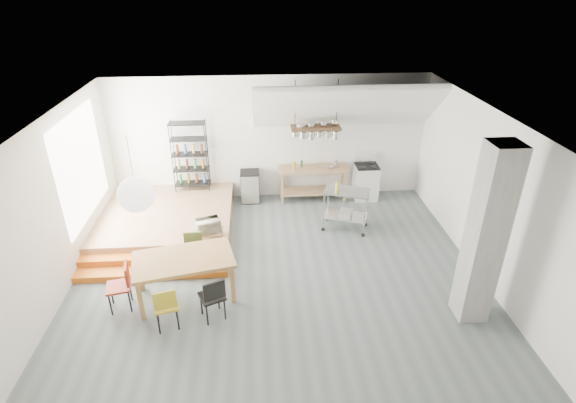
{
  "coord_description": "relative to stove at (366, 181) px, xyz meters",
  "views": [
    {
      "loc": [
        -0.34,
        -7.42,
        5.42
      ],
      "look_at": [
        0.27,
        0.8,
        1.17
      ],
      "focal_mm": 28.0,
      "sensor_mm": 36.0,
      "label": 1
    }
  ],
  "objects": [
    {
      "name": "microwave_shelf",
      "position": [
        -3.9,
        -2.41,
        0.07
      ],
      "size": [
        0.6,
        0.4,
        0.16
      ],
      "color": "olive",
      "rests_on": "platform"
    },
    {
      "name": "ceiling",
      "position": [
        -2.5,
        -3.16,
        2.72
      ],
      "size": [
        8.0,
        7.0,
        0.02
      ],
      "primitive_type": "cube",
      "color": "white",
      "rests_on": "wall_back"
    },
    {
      "name": "wall_back",
      "position": [
        -2.5,
        0.34,
        1.12
      ],
      "size": [
        8.0,
        0.04,
        3.2
      ],
      "primitive_type": "cube",
      "color": "silver",
      "rests_on": "ground"
    },
    {
      "name": "chair_mustard",
      "position": [
        -4.43,
        -4.64,
        0.03
      ],
      "size": [
        0.48,
        0.48,
        0.86
      ],
      "rotation": [
        0.0,
        0.0,
        3.4
      ],
      "color": "#AA931D",
      "rests_on": "ground"
    },
    {
      "name": "dining_table",
      "position": [
        -4.22,
        -3.78,
        0.27
      ],
      "size": [
        1.94,
        1.35,
        0.84
      ],
      "rotation": [
        0.0,
        0.0,
        0.22
      ],
      "color": "olive",
      "rests_on": "ground"
    },
    {
      "name": "microwave",
      "position": [
        -3.9,
        -2.41,
        0.22
      ],
      "size": [
        0.56,
        0.47,
        0.27
      ],
      "primitive_type": "imported",
      "rotation": [
        0.0,
        0.0,
        0.34
      ],
      "color": "beige",
      "rests_on": "microwave_shelf"
    },
    {
      "name": "rolling_cart",
      "position": [
        -0.83,
        -1.57,
        0.17
      ],
      "size": [
        1.13,
        0.87,
        1.0
      ],
      "rotation": [
        0.0,
        0.0,
        -0.35
      ],
      "color": "silver",
      "rests_on": "ground"
    },
    {
      "name": "platform",
      "position": [
        -5.0,
        -1.16,
        -0.28
      ],
      "size": [
        3.0,
        3.0,
        0.4
      ],
      "primitive_type": "cube",
      "color": "olive",
      "rests_on": "ground"
    },
    {
      "name": "floor",
      "position": [
        -2.5,
        -3.16,
        -0.48
      ],
      "size": [
        8.0,
        8.0,
        0.0
      ],
      "primitive_type": "plane",
      "color": "#535E60",
      "rests_on": "ground"
    },
    {
      "name": "wall_left",
      "position": [
        -6.5,
        -3.16,
        1.12
      ],
      "size": [
        0.04,
        7.0,
        3.2
      ],
      "primitive_type": "cube",
      "color": "silver",
      "rests_on": "ground"
    },
    {
      "name": "window_pane",
      "position": [
        -6.48,
        -1.66,
        1.32
      ],
      "size": [
        0.02,
        2.5,
        2.2
      ],
      "primitive_type": "cube",
      "color": "white",
      "rests_on": "wall_left"
    },
    {
      "name": "step_upper",
      "position": [
        -5.0,
        -2.76,
        -0.35
      ],
      "size": [
        3.0,
        0.35,
        0.27
      ],
      "primitive_type": "cube",
      "color": "#C96017",
      "rests_on": "ground"
    },
    {
      "name": "stove",
      "position": [
        0.0,
        0.0,
        0.0
      ],
      "size": [
        0.6,
        0.6,
        1.18
      ],
      "color": "white",
      "rests_on": "ground"
    },
    {
      "name": "step_lower",
      "position": [
        -5.0,
        -3.11,
        -0.41
      ],
      "size": [
        3.0,
        0.35,
        0.13
      ],
      "primitive_type": "cube",
      "color": "#C96017",
      "rests_on": "ground"
    },
    {
      "name": "paper_lantern",
      "position": [
        -4.81,
        -3.91,
        1.72
      ],
      "size": [
        0.6,
        0.6,
        0.6
      ],
      "primitive_type": "sphere",
      "color": "white",
      "rests_on": "ceiling"
    },
    {
      "name": "wire_shelving",
      "position": [
        -4.5,
        0.04,
        0.85
      ],
      "size": [
        0.88,
        0.38,
        1.8
      ],
      "color": "black",
      "rests_on": "platform"
    },
    {
      "name": "kitchen_counter",
      "position": [
        -1.4,
        -0.01,
        0.15
      ],
      "size": [
        1.8,
        0.6,
        0.91
      ],
      "color": "olive",
      "rests_on": "ground"
    },
    {
      "name": "concrete_column",
      "position": [
        0.8,
        -4.66,
        1.12
      ],
      "size": [
        0.5,
        0.5,
        3.2
      ],
      "primitive_type": "cube",
      "color": "gray",
      "rests_on": "ground"
    },
    {
      "name": "chair_olive",
      "position": [
        -4.16,
        -2.97,
        0.01
      ],
      "size": [
        0.39,
        0.39,
        0.82
      ],
      "rotation": [
        0.0,
        0.0,
        0.02
      ],
      "color": "#54622E",
      "rests_on": "ground"
    },
    {
      "name": "bowl",
      "position": [
        -0.99,
        -0.06,
        0.45
      ],
      "size": [
        0.25,
        0.25,
        0.05
      ],
      "primitive_type": "imported",
      "rotation": [
        0.0,
        0.0,
        0.35
      ],
      "color": "silver",
      "rests_on": "kitchen_counter"
    },
    {
      "name": "slope_ceiling",
      "position": [
        -0.7,
        -0.26,
        2.07
      ],
      "size": [
        4.4,
        1.44,
        1.32
      ],
      "primitive_type": "cube",
      "rotation": [
        -0.73,
        0.0,
        0.0
      ],
      "color": "white",
      "rests_on": "wall_back"
    },
    {
      "name": "pot_rack",
      "position": [
        -1.37,
        -0.23,
        1.5
      ],
      "size": [
        1.2,
        0.5,
        1.43
      ],
      "color": "#452C1B",
      "rests_on": "ceiling"
    },
    {
      "name": "wall_right",
      "position": [
        1.5,
        -3.16,
        1.12
      ],
      "size": [
        0.04,
        7.0,
        3.2
      ],
      "primitive_type": "cube",
      "color": "silver",
      "rests_on": "ground"
    },
    {
      "name": "mini_fridge",
      "position": [
        -3.04,
        0.04,
        -0.07
      ],
      "size": [
        0.48,
        0.48,
        0.82
      ],
      "primitive_type": "cube",
      "color": "black",
      "rests_on": "ground"
    },
    {
      "name": "chair_black",
      "position": [
        -3.66,
        -4.47,
        0.04
      ],
      "size": [
        0.52,
        0.52,
        0.87
      ],
      "rotation": [
        0.0,
        0.0,
        3.55
      ],
      "color": "black",
      "rests_on": "ground"
    },
    {
      "name": "chair_red",
      "position": [
        -5.28,
        -4.02,
        0.05
      ],
      "size": [
        0.48,
        0.48,
        0.89
      ],
      "rotation": [
        0.0,
        0.0,
        -1.36
      ],
      "color": "#A52617",
      "rests_on": "ground"
    }
  ]
}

